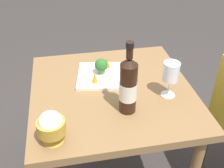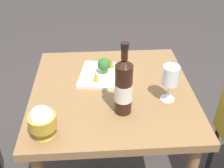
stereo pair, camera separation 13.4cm
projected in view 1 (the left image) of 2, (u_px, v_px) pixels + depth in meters
name	position (u px, v px, depth m)	size (l,w,h in m)	color
dining_table	(112.00, 105.00, 1.42)	(0.79, 0.79, 0.74)	olive
wine_bottle	(128.00, 86.00, 1.16)	(0.08, 0.08, 0.34)	black
wine_glass	(171.00, 72.00, 1.25)	(0.08, 0.08, 0.18)	white
rice_bowl	(51.00, 127.00, 1.04)	(0.11, 0.11, 0.14)	gold
serving_plate	(102.00, 76.00, 1.45)	(0.29, 0.29, 0.02)	white
broccoli_floret	(101.00, 65.00, 1.42)	(0.07, 0.07, 0.09)	#729E4C
carrot_garnish_left	(107.00, 63.00, 1.48)	(0.03, 0.03, 0.06)	orange
carrot_garnish_right	(95.00, 77.00, 1.37)	(0.03, 0.03, 0.06)	orange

